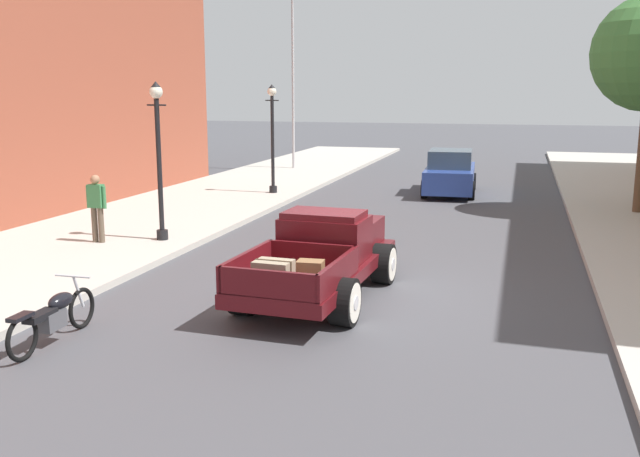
{
  "coord_description": "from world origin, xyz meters",
  "views": [
    {
      "loc": [
        3.02,
        -12.42,
        3.78
      ],
      "look_at": [
        -0.87,
        1.02,
        1.0
      ],
      "focal_mm": 39.03,
      "sensor_mm": 36.0,
      "label": 1
    }
  ],
  "objects": [
    {
      "name": "motorcycle_parked",
      "position": [
        -3.64,
        -3.9,
        0.44
      ],
      "size": [
        0.62,
        2.12,
        0.93
      ],
      "color": "black",
      "rests_on": "ground"
    },
    {
      "name": "flagpole",
      "position": [
        -7.19,
        19.11,
        5.77
      ],
      "size": [
        1.74,
        0.16,
        9.16
      ],
      "color": "#B2B2B7",
      "rests_on": "sidewalk_left"
    },
    {
      "name": "ground_plane",
      "position": [
        0.0,
        0.0,
        0.0
      ],
      "size": [
        140.0,
        140.0,
        0.0
      ],
      "primitive_type": "plane",
      "color": "#47474C"
    },
    {
      "name": "car_background_blue",
      "position": [
        0.53,
        13.53,
        0.77
      ],
      "size": [
        2.04,
        4.38,
        1.65
      ],
      "color": "#284293",
      "rests_on": "ground"
    },
    {
      "name": "sidewalk_left",
      "position": [
        -7.25,
        0.0,
        0.07
      ],
      "size": [
        5.5,
        64.0,
        0.15
      ],
      "primitive_type": "cube",
      "color": "#B7B2A8",
      "rests_on": "ground"
    },
    {
      "name": "street_lamp_near",
      "position": [
        -5.43,
        2.7,
        2.39
      ],
      "size": [
        0.5,
        0.32,
        3.85
      ],
      "color": "black",
      "rests_on": "sidewalk_left"
    },
    {
      "name": "street_lamp_far",
      "position": [
        -5.55,
        11.09,
        2.39
      ],
      "size": [
        0.5,
        0.32,
        3.85
      ],
      "color": "black",
      "rests_on": "sidewalk_left"
    },
    {
      "name": "hotrod_truck_maroon",
      "position": [
        -0.44,
        -0.24,
        0.75
      ],
      "size": [
        2.34,
        5.0,
        1.58
      ],
      "color": "#510F14",
      "rests_on": "ground"
    },
    {
      "name": "pedestrian_sidewalk_left",
      "position": [
        -6.77,
        1.99,
        1.09
      ],
      "size": [
        0.53,
        0.22,
        1.65
      ],
      "color": "brown",
      "rests_on": "sidewalk_left"
    }
  ]
}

